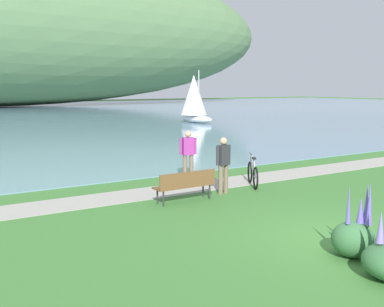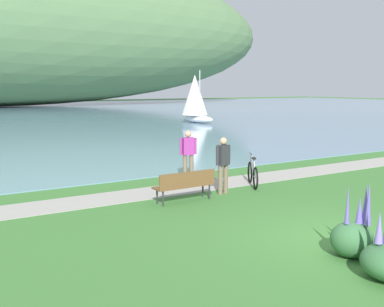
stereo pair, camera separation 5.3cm
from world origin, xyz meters
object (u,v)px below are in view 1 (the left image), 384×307
object	(u,v)px
bicycle_leaning_near_bench	(253,174)
person_on_the_grass	(223,162)
person_at_shoreline	(188,152)
park_bench_near_camera	(186,184)
sailboat_far_off	(194,98)

from	to	relation	value
bicycle_leaning_near_bench	person_on_the_grass	bearing A→B (deg)	-165.48
person_at_shoreline	bicycle_leaning_near_bench	bearing A→B (deg)	-57.24
park_bench_near_camera	bicycle_leaning_near_bench	bearing A→B (deg)	12.25
person_at_shoreline	sailboat_far_off	distance (m)	25.24
park_bench_near_camera	person_at_shoreline	bearing A→B (deg)	56.98
park_bench_near_camera	bicycle_leaning_near_bench	distance (m)	3.01
park_bench_near_camera	sailboat_far_off	distance (m)	28.35
person_on_the_grass	sailboat_far_off	bearing A→B (deg)	59.44
person_on_the_grass	bicycle_leaning_near_bench	bearing A→B (deg)	14.52
bicycle_leaning_near_bench	sailboat_far_off	bearing A→B (deg)	61.75
park_bench_near_camera	bicycle_leaning_near_bench	size ratio (longest dim) A/B	1.15
bicycle_leaning_near_bench	person_on_the_grass	size ratio (longest dim) A/B	0.92
park_bench_near_camera	person_at_shoreline	world-z (taller)	person_at_shoreline
person_at_shoreline	sailboat_far_off	bearing A→B (deg)	57.13
park_bench_near_camera	person_on_the_grass	xyz separation A→B (m)	(1.49, 0.26, 0.46)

